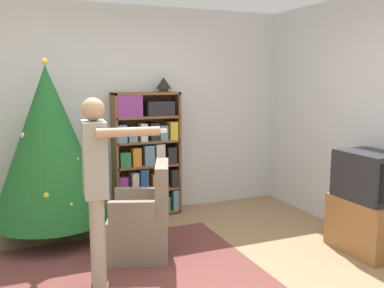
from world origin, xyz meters
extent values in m
cube|color=silver|center=(0.00, 2.29, 1.30)|extent=(8.00, 0.10, 2.60)
cube|color=brown|center=(-0.40, 0.62, 0.00)|extent=(2.39, 1.78, 0.01)
cube|color=brown|center=(-0.11, 2.08, 0.77)|extent=(0.03, 0.28, 1.55)
cube|color=brown|center=(0.69, 2.08, 0.77)|extent=(0.03, 0.28, 1.55)
cube|color=brown|center=(0.29, 2.08, 1.53)|extent=(0.83, 0.28, 0.03)
cube|color=brown|center=(0.29, 2.22, 0.77)|extent=(0.83, 0.01, 1.55)
cube|color=brown|center=(0.29, 2.08, 0.03)|extent=(0.80, 0.28, 0.03)
cube|color=gold|center=(-0.05, 2.06, 0.17)|extent=(0.06, 0.23, 0.24)
cube|color=#B22D28|center=(0.05, 2.08, 0.16)|extent=(0.06, 0.26, 0.23)
cube|color=beige|center=(0.14, 2.07, 0.16)|extent=(0.08, 0.26, 0.23)
cube|color=#843889|center=(0.24, 2.07, 0.17)|extent=(0.08, 0.26, 0.25)
cube|color=#B22D28|center=(0.35, 2.07, 0.16)|extent=(0.08, 0.24, 0.23)
cube|color=#843889|center=(0.44, 2.05, 0.14)|extent=(0.07, 0.21, 0.19)
cube|color=#2D7A42|center=(0.52, 2.04, 0.14)|extent=(0.06, 0.20, 0.18)
cube|color=#5B899E|center=(0.63, 2.07, 0.17)|extent=(0.07, 0.25, 0.26)
cube|color=brown|center=(0.29, 2.08, 0.33)|extent=(0.80, 0.28, 0.03)
cube|color=#843889|center=(-0.03, 2.06, 0.44)|extent=(0.10, 0.23, 0.18)
cube|color=beige|center=(0.11, 2.06, 0.46)|extent=(0.08, 0.22, 0.22)
cube|color=#284C93|center=(0.22, 2.07, 0.48)|extent=(0.10, 0.26, 0.26)
cube|color=orange|center=(0.37, 2.07, 0.44)|extent=(0.08, 0.25, 0.18)
cube|color=orange|center=(0.47, 2.07, 0.44)|extent=(0.09, 0.26, 0.18)
cube|color=#232328|center=(0.62, 2.06, 0.46)|extent=(0.09, 0.24, 0.22)
cube|color=brown|center=(0.29, 2.08, 0.64)|extent=(0.80, 0.28, 0.03)
cube|color=#2D7A42|center=(-0.01, 2.05, 0.74)|extent=(0.13, 0.20, 0.18)
cube|color=orange|center=(0.13, 2.04, 0.76)|extent=(0.10, 0.20, 0.23)
cube|color=#5B899E|center=(0.29, 2.05, 0.78)|extent=(0.12, 0.22, 0.25)
cube|color=beige|center=(0.43, 2.06, 0.78)|extent=(0.11, 0.23, 0.26)
cube|color=#232328|center=(0.59, 2.06, 0.76)|extent=(0.11, 0.24, 0.21)
cube|color=brown|center=(0.29, 2.08, 0.94)|extent=(0.80, 0.28, 0.03)
cube|color=#5B899E|center=(-0.04, 2.07, 1.06)|extent=(0.11, 0.26, 0.21)
cube|color=#5B899E|center=(0.09, 2.07, 1.05)|extent=(0.10, 0.24, 0.18)
cube|color=beige|center=(0.23, 2.04, 1.06)|extent=(0.09, 0.20, 0.22)
cube|color=#232328|center=(0.37, 2.07, 1.06)|extent=(0.10, 0.24, 0.22)
cube|color=#5B899E|center=(0.48, 2.06, 1.05)|extent=(0.10, 0.23, 0.18)
cube|color=gold|center=(0.61, 2.08, 1.07)|extent=(0.10, 0.26, 0.22)
cube|color=brown|center=(0.29, 2.08, 1.24)|extent=(0.80, 0.28, 0.03)
cube|color=#843889|center=(0.06, 2.04, 1.39)|extent=(0.30, 0.20, 0.26)
cube|color=#232328|center=(0.45, 2.06, 1.35)|extent=(0.34, 0.23, 0.18)
cube|color=#996638|center=(1.96, 0.11, 0.27)|extent=(0.46, 0.70, 0.54)
cube|color=#28282D|center=(1.96, 0.11, 0.77)|extent=(0.45, 0.60, 0.47)
cube|color=white|center=(1.82, -0.10, 0.55)|extent=(0.04, 0.12, 0.02)
cylinder|color=#4C3323|center=(-0.89, 1.70, 0.05)|extent=(0.36, 0.36, 0.10)
cylinder|color=brown|center=(-0.89, 1.70, 0.16)|extent=(0.08, 0.08, 0.12)
cone|color=#1E6028|center=(-0.89, 1.70, 1.04)|extent=(1.24, 1.24, 1.64)
sphere|color=red|center=(-0.90, 2.02, 0.96)|extent=(0.05, 0.05, 0.05)
sphere|color=silver|center=(-0.64, 1.46, 0.89)|extent=(0.04, 0.04, 0.04)
sphere|color=silver|center=(-1.13, 1.62, 1.15)|extent=(0.06, 0.06, 0.06)
sphere|color=#B74C93|center=(-1.08, 1.91, 1.07)|extent=(0.06, 0.06, 0.06)
sphere|color=red|center=(-1.11, 1.89, 1.04)|extent=(0.06, 0.06, 0.06)
sphere|color=gold|center=(-0.97, 1.26, 0.60)|extent=(0.07, 0.07, 0.07)
sphere|color=gold|center=(-0.75, 1.23, 0.49)|extent=(0.05, 0.05, 0.05)
sphere|color=#E5CC4C|center=(-0.89, 1.70, 1.89)|extent=(0.07, 0.07, 0.07)
cube|color=#7A6B5B|center=(-0.16, 0.88, 0.21)|extent=(0.72, 0.72, 0.42)
cube|color=#7A6B5B|center=(0.06, 0.80, 0.67)|extent=(0.30, 0.57, 0.50)
cube|color=#7A6B5B|center=(-0.08, 1.10, 0.52)|extent=(0.50, 0.25, 0.20)
cube|color=#7A6B5B|center=(-0.24, 0.65, 0.52)|extent=(0.50, 0.25, 0.20)
cylinder|color=#9E937F|center=(-0.64, 0.46, 0.40)|extent=(0.11, 0.11, 0.79)
cylinder|color=#9E937F|center=(-0.66, 0.28, 0.40)|extent=(0.11, 0.11, 0.79)
cube|color=gray|center=(-0.65, 0.37, 1.09)|extent=(0.21, 0.34, 0.60)
cylinder|color=tan|center=(-0.63, 0.57, 1.06)|extent=(0.07, 0.07, 0.48)
cylinder|color=tan|center=(-0.43, 0.15, 1.32)|extent=(0.48, 0.12, 0.07)
cube|color=white|center=(-0.19, 0.12, 1.32)|extent=(0.11, 0.05, 0.03)
sphere|color=tan|center=(-0.65, 0.37, 1.48)|extent=(0.18, 0.18, 0.18)
cylinder|color=#473828|center=(0.52, 2.08, 1.57)|extent=(0.12, 0.12, 0.04)
cone|color=black|center=(0.52, 2.08, 1.66)|extent=(0.20, 0.20, 0.14)
cube|color=gold|center=(-0.45, 1.32, 0.02)|extent=(0.19, 0.14, 0.03)
cube|color=#232328|center=(-0.44, 1.32, 0.05)|extent=(0.15, 0.15, 0.03)
camera|label=1|loc=(-1.22, -2.98, 1.72)|focal=40.00mm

